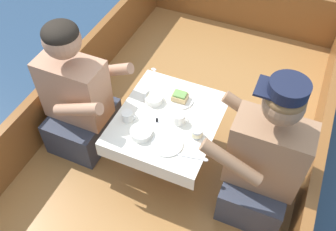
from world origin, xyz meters
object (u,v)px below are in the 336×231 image
(person_starboard, at_px, (263,163))
(sandwich, at_px, (180,96))
(coffee_cup_port, at_px, (127,116))
(person_port, at_px, (78,99))
(tin_can, at_px, (197,133))
(coffee_cup_starboard, at_px, (179,118))

(person_starboard, relative_size, sandwich, 10.26)
(coffee_cup_port, bearing_deg, sandwich, 50.67)
(person_port, xyz_separation_m, tin_can, (0.80, -0.00, 0.06))
(person_starboard, height_order, sandwich, person_starboard)
(tin_can, bearing_deg, coffee_cup_starboard, 156.99)
(coffee_cup_port, relative_size, tin_can, 1.40)
(sandwich, xyz_separation_m, coffee_cup_starboard, (0.06, -0.17, 0.00))
(person_port, height_order, person_starboard, person_starboard)
(person_starboard, xyz_separation_m, sandwich, (-0.59, 0.24, 0.06))
(person_starboard, relative_size, tin_can, 14.79)
(person_port, relative_size, coffee_cup_starboard, 9.52)
(person_port, distance_m, person_starboard, 1.19)
(sandwich, distance_m, tin_can, 0.30)
(coffee_cup_port, bearing_deg, person_starboard, 2.33)
(person_starboard, xyz_separation_m, coffee_cup_starboard, (-0.52, 0.07, 0.06))
(coffee_cup_starboard, bearing_deg, tin_can, -23.01)
(sandwich, height_order, tin_can, sandwich)
(coffee_cup_starboard, distance_m, tin_can, 0.14)
(person_starboard, bearing_deg, person_port, -0.88)
(coffee_cup_starboard, bearing_deg, coffee_cup_port, -160.35)
(person_port, distance_m, coffee_cup_port, 0.39)
(person_port, relative_size, tin_can, 14.25)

